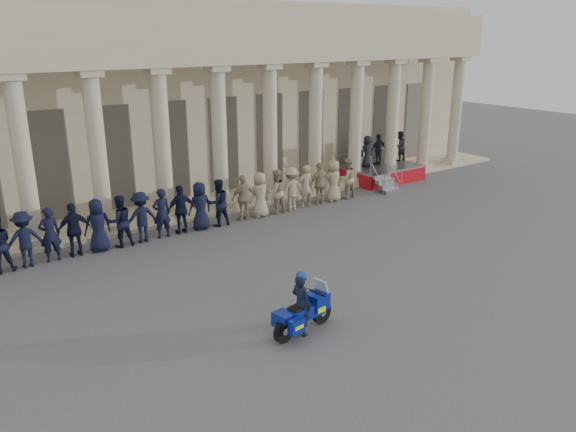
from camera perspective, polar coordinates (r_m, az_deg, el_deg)
The scene contains 6 objects.
ground at distance 18.17m, azimuth 2.11°, elevation -6.46°, with size 90.00×90.00×0.00m, color #49494C.
building at distance 29.75m, azimuth -15.75°, elevation 11.59°, with size 40.00×12.50×9.00m.
officer_rank at distance 22.06m, azimuth -12.46°, elevation 0.32°, with size 19.49×0.74×1.95m.
reviewing_stand at distance 30.42m, azimuth 9.13°, elevation 6.03°, with size 4.13×3.89×2.44m.
motorcycle at distance 14.93m, azimuth 1.63°, elevation -9.76°, with size 2.05×0.94×1.32m.
rider at distance 14.71m, azimuth 1.34°, elevation -8.82°, with size 0.50×0.68×1.79m.
Camera 1 is at (-10.15, -13.05, 7.54)m, focal length 35.00 mm.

